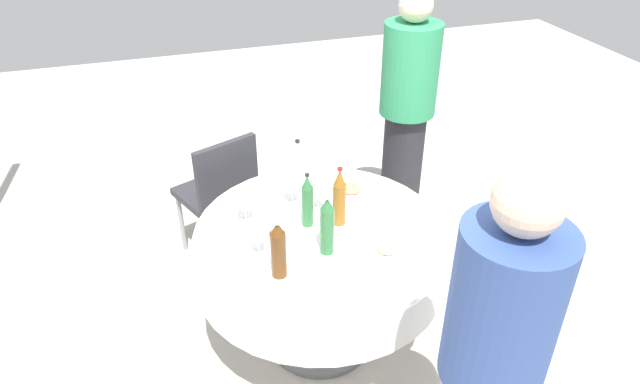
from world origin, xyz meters
TOP-DOWN VIEW (x-y plane):
  - ground_plane at (0.00, 0.00)m, footprint 10.00×10.00m
  - dining_table at (0.00, 0.00)m, footprint 1.23×1.23m
  - bottle_green_north at (0.17, -0.02)m, footprint 0.06×0.06m
  - bottle_amber_rear at (-0.02, 0.10)m, footprint 0.06×0.06m
  - bottle_clear_east at (-0.45, 0.02)m, footprint 0.06×0.06m
  - bottle_green_right at (-0.05, -0.05)m, footprint 0.06×0.06m
  - bottle_brown_far at (0.26, -0.27)m, footprint 0.07×0.07m
  - wine_glass_right at (0.10, -0.32)m, footprint 0.06×0.06m
  - wine_glass_far at (-0.17, 0.05)m, footprint 0.07×0.07m
  - wine_glass_near at (-0.26, -0.06)m, footprint 0.08×0.08m
  - wine_glass_left at (0.03, -0.22)m, footprint 0.06×0.06m
  - wine_glass_front at (-0.18, -0.32)m, footprint 0.07×0.07m
  - plate_front at (-0.26, 0.25)m, footprint 0.26×0.26m
  - plate_mid at (0.37, -0.09)m, footprint 0.24×0.24m
  - plate_south at (0.27, 0.23)m, footprint 0.22×0.22m
  - spoon_rear at (0.02, 0.31)m, footprint 0.17×0.09m
  - person_north at (1.05, 0.25)m, footprint 0.34×0.34m
  - person_rear at (-0.81, 0.82)m, footprint 0.34×0.34m
  - chair_near at (-0.86, -0.36)m, footprint 0.52×0.52m

SIDE VIEW (x-z plane):
  - ground_plane at x=0.00m, z-range 0.00..0.00m
  - chair_near at x=-0.86m, z-range 0.08..0.95m
  - dining_table at x=0.00m, z-range 0.22..0.96m
  - spoon_rear at x=0.02m, z-range 0.74..0.74m
  - plate_mid at x=0.37m, z-range 0.74..0.76m
  - plate_front at x=-0.26m, z-range 0.73..0.77m
  - plate_south at x=0.27m, z-range 0.73..0.77m
  - person_north at x=1.05m, z-range 0.04..1.64m
  - wine_glass_left at x=0.03m, z-range 0.77..0.92m
  - wine_glass_right at x=0.10m, z-range 0.77..0.92m
  - wine_glass_front at x=-0.18m, z-range 0.77..0.92m
  - wine_glass_far at x=-0.17m, z-range 0.77..0.93m
  - wine_glass_near at x=-0.26m, z-range 0.77..0.92m
  - person_rear at x=-0.81m, z-range 0.04..1.67m
  - bottle_clear_east at x=-0.45m, z-range 0.73..0.98m
  - bottle_brown_far at x=0.26m, z-range 0.73..1.01m
  - bottle_green_right at x=-0.05m, z-range 0.73..1.02m
  - bottle_green_north at x=0.17m, z-range 0.73..1.03m
  - bottle_amber_rear at x=-0.02m, z-range 0.73..1.04m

